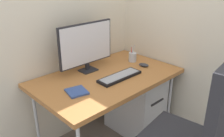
# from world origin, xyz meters

# --- Properties ---
(desk) EXTENTS (1.32, 0.80, 0.75)m
(desk) POSITION_xyz_m (0.00, 0.00, 0.71)
(desk) COLOR #B27038
(desk) RESTS_ON ground_plane
(office_chair) EXTENTS (0.65, 0.65, 1.15)m
(office_chair) POSITION_xyz_m (0.02, -0.88, 0.61)
(office_chair) COLOR black
(office_chair) RESTS_ON ground_plane
(filing_cabinet) EXTENTS (0.38, 0.57, 0.65)m
(filing_cabinet) POSITION_xyz_m (0.36, -0.04, 0.33)
(filing_cabinet) COLOR silver
(filing_cabinet) RESTS_ON ground_plane
(monitor) EXTENTS (0.59, 0.13, 0.46)m
(monitor) POSITION_xyz_m (-0.05, 0.22, 1.00)
(monitor) COLOR black
(monitor) RESTS_ON desk
(keyboard) EXTENTS (0.44, 0.14, 0.03)m
(keyboard) POSITION_xyz_m (0.05, -0.11, 0.76)
(keyboard) COLOR black
(keyboard) RESTS_ON desk
(mouse) EXTENTS (0.08, 0.11, 0.03)m
(mouse) POSITION_xyz_m (0.42, -0.09, 0.76)
(mouse) COLOR #333338
(mouse) RESTS_ON desk
(pen_holder) EXTENTS (0.08, 0.08, 0.18)m
(pen_holder) POSITION_xyz_m (0.44, 0.08, 0.80)
(pen_holder) COLOR silver
(pen_holder) RESTS_ON desk
(notebook) EXTENTS (0.18, 0.19, 0.01)m
(notebook) POSITION_xyz_m (-0.39, -0.07, 0.76)
(notebook) COLOR #334C8C
(notebook) RESTS_ON desk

